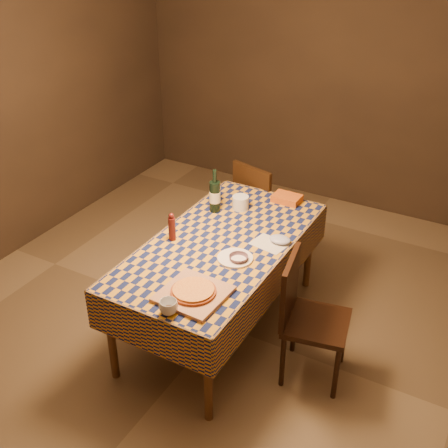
% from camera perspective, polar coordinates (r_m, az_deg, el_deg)
% --- Properties ---
extents(room, '(5.00, 5.10, 2.70)m').
position_cam_1_polar(room, '(3.76, -0.37, 5.60)').
color(room, brown).
rests_on(room, ground).
extents(dining_table, '(0.94, 1.84, 0.77)m').
position_cam_1_polar(dining_table, '(4.08, -0.34, -2.81)').
color(dining_table, brown).
rests_on(dining_table, ground).
extents(cutting_board, '(0.41, 0.41, 0.02)m').
position_cam_1_polar(cutting_board, '(3.52, -3.11, -7.11)').
color(cutting_board, '#AC7250').
rests_on(cutting_board, dining_table).
extents(pizza, '(0.30, 0.30, 0.03)m').
position_cam_1_polar(pizza, '(3.51, -3.12, -6.77)').
color(pizza, '#8E3B17').
rests_on(pizza, cutting_board).
extents(pepper_mill, '(0.06, 0.06, 0.22)m').
position_cam_1_polar(pepper_mill, '(4.04, -5.31, -0.35)').
color(pepper_mill, '#4A1211').
rests_on(pepper_mill, dining_table).
extents(bowl, '(0.14, 0.14, 0.04)m').
position_cam_1_polar(bowl, '(3.83, 1.49, -3.52)').
color(bowl, '#674956').
rests_on(bowl, dining_table).
extents(wine_glass, '(0.09, 0.09, 0.17)m').
position_cam_1_polar(wine_glass, '(4.54, -0.82, 3.61)').
color(wine_glass, silver).
rests_on(wine_glass, dining_table).
extents(wine_bottle, '(0.12, 0.12, 0.35)m').
position_cam_1_polar(wine_bottle, '(4.39, -0.93, 2.88)').
color(wine_bottle, black).
rests_on(wine_bottle, dining_table).
extents(deli_tub, '(0.15, 0.15, 0.11)m').
position_cam_1_polar(deli_tub, '(4.46, 1.68, 2.19)').
color(deli_tub, silver).
rests_on(deli_tub, dining_table).
extents(takeout_container, '(0.23, 0.16, 0.06)m').
position_cam_1_polar(takeout_container, '(4.61, 6.42, 2.60)').
color(takeout_container, '#BB5518').
rests_on(takeout_container, dining_table).
extents(white_plate, '(0.26, 0.26, 0.01)m').
position_cam_1_polar(white_plate, '(3.86, 1.13, -3.49)').
color(white_plate, white).
rests_on(white_plate, dining_table).
extents(tumbler, '(0.13, 0.13, 0.09)m').
position_cam_1_polar(tumbler, '(3.38, -5.67, -8.41)').
color(tumbler, silver).
rests_on(tumbler, dining_table).
extents(flour_patch, '(0.27, 0.23, 0.00)m').
position_cam_1_polar(flour_patch, '(4.04, 4.64, -2.01)').
color(flour_patch, silver).
rests_on(flour_patch, dining_table).
extents(flour_bag, '(0.18, 0.15, 0.05)m').
position_cam_1_polar(flour_bag, '(4.05, 5.71, -1.58)').
color(flour_bag, '#ABB2DB').
rests_on(flour_bag, dining_table).
extents(chair_far, '(0.52, 0.52, 0.93)m').
position_cam_1_polar(chair_far, '(5.08, 3.63, 1.99)').
color(chair_far, black).
rests_on(chair_far, ground).
extents(chair_right, '(0.50, 0.49, 0.93)m').
position_cam_1_polar(chair_right, '(3.83, 8.24, -8.84)').
color(chair_right, black).
rests_on(chair_right, ground).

